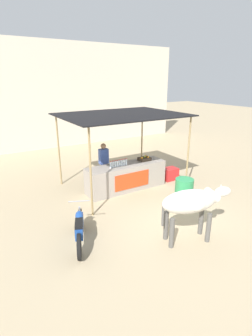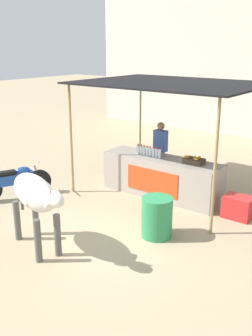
{
  "view_description": "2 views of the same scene",
  "coord_description": "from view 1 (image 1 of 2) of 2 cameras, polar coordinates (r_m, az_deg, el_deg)",
  "views": [
    {
      "loc": [
        -4.69,
        -5.43,
        3.91
      ],
      "look_at": [
        -0.48,
        1.44,
        1.13
      ],
      "focal_mm": 28.0,
      "sensor_mm": 36.0,
      "label": 1
    },
    {
      "loc": [
        4.83,
        -5.49,
        3.57
      ],
      "look_at": [
        -0.39,
        1.3,
        0.86
      ],
      "focal_mm": 42.0,
      "sensor_mm": 36.0,
      "label": 2
    }
  ],
  "objects": [
    {
      "name": "cow",
      "position": [
        6.61,
        14.1,
        -7.42
      ],
      "size": [
        1.84,
        0.92,
        1.44
      ],
      "color": "silver",
      "rests_on": "ground"
    },
    {
      "name": "cooler_box",
      "position": [
        10.73,
        9.53,
        -1.26
      ],
      "size": [
        0.6,
        0.44,
        0.48
      ],
      "primitive_type": "cube",
      "color": "red",
      "rests_on": "ground"
    },
    {
      "name": "fruit_crate",
      "position": [
        9.89,
        4.04,
        2.04
      ],
      "size": [
        0.44,
        0.32,
        0.18
      ],
      "color": "#3F3326",
      "rests_on": "stall_counter"
    },
    {
      "name": "ground_plane",
      "position": [
        8.18,
        8.27,
        -9.78
      ],
      "size": [
        60.0,
        60.0,
        0.0
      ],
      "primitive_type": "plane",
      "color": "tan"
    },
    {
      "name": "water_bottle_row",
      "position": [
        9.19,
        -1.65,
        1.02
      ],
      "size": [
        0.7,
        0.07,
        0.25
      ],
      "color": "silver",
      "rests_on": "stall_counter"
    },
    {
      "name": "building_wall_far",
      "position": [
        16.02,
        -14.95,
        14.92
      ],
      "size": [
        16.0,
        0.5,
        5.88
      ],
      "primitive_type": "cube",
      "color": "beige",
      "rests_on": "ground"
    },
    {
      "name": "water_barrel",
      "position": [
        8.9,
        12.49,
        -4.74
      ],
      "size": [
        0.6,
        0.6,
        0.79
      ],
      "primitive_type": "cylinder",
      "color": "#2D8C51",
      "rests_on": "ground"
    },
    {
      "name": "stall_counter",
      "position": [
        9.59,
        0.06,
        -1.94
      ],
      "size": [
        3.0,
        0.82,
        0.96
      ],
      "color": "#9E9389",
      "rests_on": "ground"
    },
    {
      "name": "motorcycle_parked",
      "position": [
        6.71,
        -10.08,
        -12.56
      ],
      "size": [
        0.87,
        1.68,
        0.9
      ],
      "color": "black",
      "rests_on": "ground"
    },
    {
      "name": "stall_awning",
      "position": [
        9.31,
        -0.93,
        10.98
      ],
      "size": [
        4.2,
        3.2,
        2.72
      ],
      "color": "black",
      "rests_on": "ground"
    },
    {
      "name": "vendor_behind_counter",
      "position": [
        9.85,
        -4.85,
        0.83
      ],
      "size": [
        0.34,
        0.22,
        1.65
      ],
      "color": "#383842",
      "rests_on": "ground"
    }
  ]
}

